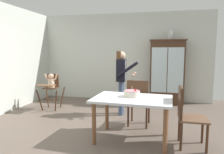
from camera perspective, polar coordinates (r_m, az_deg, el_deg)
ground_plane at (r=4.27m, az=-3.00°, el=-13.86°), size 6.24×6.24×0.00m
wall_back at (r=6.57m, az=3.20°, el=5.47°), size 5.32×0.06×2.70m
china_cabinet at (r=6.24m, az=14.87°, el=1.38°), size 1.02×0.48×1.86m
ceramic_vase at (r=6.24m, az=15.65°, el=10.96°), size 0.13×0.13×0.27m
high_chair_with_toddler at (r=5.71m, az=-16.44°, el=-2.04°), size 0.62×0.72×0.95m
adult_person at (r=4.98m, az=2.69°, el=0.60°), size 0.50×0.49×1.53m
dining_table at (r=3.58m, az=5.60°, el=-7.34°), size 1.37×0.96×0.74m
birthday_cake at (r=3.64m, az=5.49°, el=-4.54°), size 0.28×0.28×0.19m
dining_chair_far_side at (r=4.23m, az=7.23°, el=-6.25°), size 0.47×0.47×0.96m
dining_chair_right_end at (r=3.55m, az=19.78°, el=-9.19°), size 0.45×0.45×0.96m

